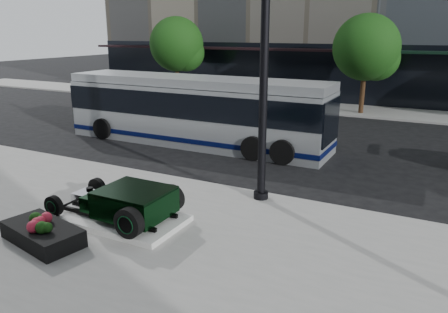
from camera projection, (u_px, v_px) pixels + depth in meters
The scene contains 9 objects.
ground at pixel (260, 173), 15.48m from camera, with size 120.00×120.00×0.00m, color black.
sidewalk_far at pixel (347, 110), 27.39m from camera, with size 70.00×4.00×0.12m, color gray.
street_trees at pixel (369, 50), 25.06m from camera, with size 29.80×3.80×5.70m.
display_plinth at pixel (119, 218), 11.28m from camera, with size 3.40×1.80×0.15m, color silver.
hot_rod at pixel (128, 202), 11.00m from camera, with size 3.22×2.00×0.81m.
info_plaque at pixel (46, 220), 11.05m from camera, with size 0.42×0.33×0.31m.
lamppost at pixel (264, 74), 11.82m from camera, with size 0.43×0.43×7.80m.
flower_planter at pixel (43, 232), 10.11m from camera, with size 2.20×1.41×0.66m.
transit_bus at pixel (195, 110), 19.16m from camera, with size 12.12×2.88×2.92m.
Camera 1 is at (5.63, -13.64, 4.87)m, focal length 35.00 mm.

